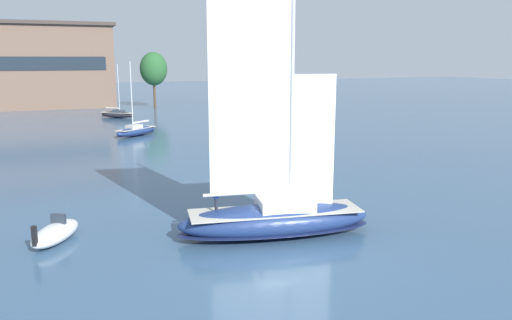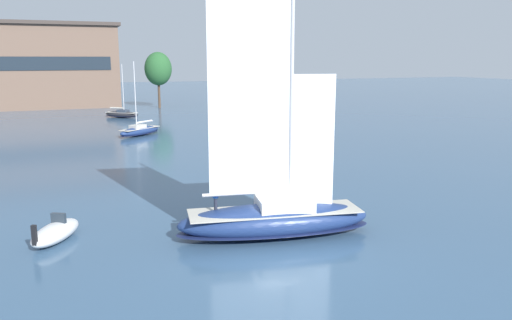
% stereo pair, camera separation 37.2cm
% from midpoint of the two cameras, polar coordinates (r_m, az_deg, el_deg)
% --- Properties ---
extents(ground_plane, '(400.00, 400.00, 0.00)m').
position_cam_midpoint_polar(ground_plane, '(29.60, 1.85, -8.64)').
color(ground_plane, '#385675').
extents(waterfront_building, '(36.89, 16.57, 17.48)m').
position_cam_midpoint_polar(waterfront_building, '(116.53, -25.23, 9.75)').
color(waterfront_building, brown).
rests_on(waterfront_building, ground).
extents(tree_shore_center, '(5.60, 5.60, 11.53)m').
position_cam_midpoint_polar(tree_shore_center, '(107.14, -11.73, 10.16)').
color(tree_shore_center, '#4C3828').
rests_on(tree_shore_center, ground).
extents(sailboat_main, '(11.83, 5.07, 15.73)m').
position_cam_midpoint_polar(sailboat_main, '(29.21, 1.90, -6.39)').
color(sailboat_main, navy).
rests_on(sailboat_main, ground).
extents(sailboat_moored_near_marina, '(6.18, 5.98, 9.26)m').
position_cam_midpoint_polar(sailboat_moored_near_marina, '(90.95, -15.67, 5.06)').
color(sailboat_moored_near_marina, '#232328').
rests_on(sailboat_moored_near_marina, ground).
extents(sailboat_moored_mid_channel, '(6.84, 6.00, 9.83)m').
position_cam_midpoint_polar(sailboat_moored_mid_channel, '(69.15, -13.69, 3.28)').
color(sailboat_moored_mid_channel, navy).
rests_on(sailboat_moored_mid_channel, ground).
extents(sailboat_moored_far_slip, '(5.48, 5.69, 8.50)m').
position_cam_midpoint_polar(sailboat_moored_far_slip, '(72.62, -0.18, 3.91)').
color(sailboat_moored_far_slip, maroon).
rests_on(sailboat_moored_far_slip, ground).
extents(motor_tender, '(3.55, 4.47, 1.61)m').
position_cam_midpoint_polar(motor_tender, '(30.74, -22.28, -7.73)').
color(motor_tender, silver).
rests_on(motor_tender, ground).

